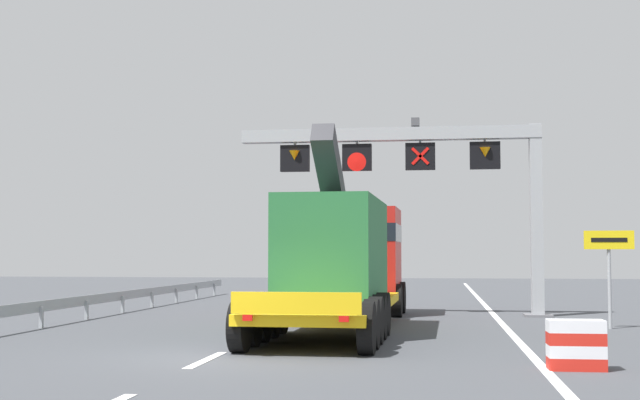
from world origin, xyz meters
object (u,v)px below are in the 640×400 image
at_px(crash_barrier_striped, 576,345).
at_px(exit_sign_yellow, 609,255).
at_px(overhead_lane_gantry, 427,163).
at_px(heavy_haul_truck_yellow, 346,257).

bearing_deg(crash_barrier_striped, exit_sign_yellow, 75.21).
relative_size(exit_sign_yellow, crash_barrier_striped, 2.71).
height_order(overhead_lane_gantry, heavy_haul_truck_yellow, overhead_lane_gantry).
distance_m(overhead_lane_gantry, crash_barrier_striped, 14.27).
bearing_deg(heavy_haul_truck_yellow, exit_sign_yellow, -3.17).
xyz_separation_m(exit_sign_yellow, crash_barrier_striped, (-2.30, -8.72, -1.60)).
relative_size(heavy_haul_truck_yellow, crash_barrier_striped, 13.96).
bearing_deg(exit_sign_yellow, crash_barrier_striped, -104.79).
bearing_deg(overhead_lane_gantry, heavy_haul_truck_yellow, -120.29).
bearing_deg(overhead_lane_gantry, exit_sign_yellow, -41.27).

